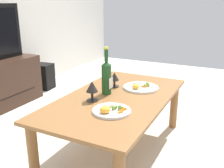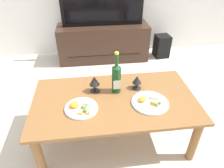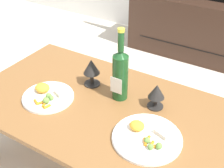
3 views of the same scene
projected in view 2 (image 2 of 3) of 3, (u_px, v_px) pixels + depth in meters
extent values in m
plane|color=beige|center=(114.00, 136.00, 1.96)|extent=(6.40, 6.40, 0.00)
cube|color=brown|center=(115.00, 100.00, 1.71)|extent=(1.35, 0.74, 0.03)
cylinder|color=brown|center=(39.00, 156.00, 1.53)|extent=(0.07, 0.07, 0.43)
cylinder|color=brown|center=(195.00, 140.00, 1.65)|extent=(0.07, 0.07, 0.43)
cylinder|color=brown|center=(49.00, 103.00, 2.03)|extent=(0.07, 0.07, 0.43)
cylinder|color=brown|center=(168.00, 94.00, 2.15)|extent=(0.07, 0.07, 0.43)
cube|color=#382319|center=(103.00, 43.00, 3.11)|extent=(1.32, 0.42, 0.53)
cube|color=black|center=(105.00, 55.00, 3.00)|extent=(1.06, 0.01, 0.01)
cube|color=black|center=(102.00, 3.00, 2.79)|extent=(1.14, 0.04, 0.60)
cube|color=black|center=(102.00, 4.00, 2.77)|extent=(1.05, 0.01, 0.51)
cube|color=black|center=(162.00, 46.00, 3.24)|extent=(0.23, 0.23, 0.35)
cylinder|color=#19471E|center=(116.00, 80.00, 1.72)|extent=(0.08, 0.08, 0.23)
cone|color=#19471E|center=(117.00, 66.00, 1.65)|extent=(0.08, 0.08, 0.03)
cylinder|color=#19471E|center=(117.00, 60.00, 1.61)|extent=(0.03, 0.03, 0.10)
cylinder|color=yellow|center=(117.00, 53.00, 1.58)|extent=(0.03, 0.03, 0.02)
cube|color=silver|center=(117.00, 85.00, 1.70)|extent=(0.06, 0.00, 0.08)
cylinder|color=black|center=(95.00, 91.00, 1.79)|extent=(0.09, 0.09, 0.01)
cylinder|color=black|center=(95.00, 88.00, 1.77)|extent=(0.02, 0.02, 0.06)
cone|color=black|center=(94.00, 81.00, 1.73)|extent=(0.09, 0.09, 0.08)
cylinder|color=black|center=(136.00, 88.00, 1.82)|extent=(0.08, 0.08, 0.01)
cylinder|color=black|center=(137.00, 85.00, 1.81)|extent=(0.02, 0.02, 0.05)
cone|color=black|center=(137.00, 79.00, 1.77)|extent=(0.08, 0.08, 0.07)
cylinder|color=white|center=(81.00, 108.00, 1.60)|extent=(0.26, 0.26, 0.01)
torus|color=white|center=(81.00, 108.00, 1.59)|extent=(0.26, 0.26, 0.01)
ellipsoid|color=orange|center=(74.00, 105.00, 1.59)|extent=(0.08, 0.07, 0.04)
cube|color=beige|center=(87.00, 103.00, 1.63)|extent=(0.07, 0.06, 0.02)
cylinder|color=orange|center=(79.00, 114.00, 1.53)|extent=(0.04, 0.03, 0.01)
cylinder|color=orange|center=(82.00, 113.00, 1.54)|extent=(0.03, 0.04, 0.01)
cylinder|color=orange|center=(89.00, 113.00, 1.54)|extent=(0.02, 0.04, 0.01)
cylinder|color=orange|center=(86.00, 113.00, 1.54)|extent=(0.02, 0.04, 0.01)
sphere|color=olive|center=(86.00, 107.00, 1.58)|extent=(0.03, 0.03, 0.03)
sphere|color=olive|center=(83.00, 107.00, 1.58)|extent=(0.03, 0.03, 0.03)
sphere|color=olive|center=(85.00, 110.00, 1.55)|extent=(0.03, 0.03, 0.03)
cylinder|color=white|center=(150.00, 103.00, 1.65)|extent=(0.30, 0.30, 0.01)
torus|color=white|center=(150.00, 102.00, 1.65)|extent=(0.29, 0.29, 0.01)
ellipsoid|color=orange|center=(142.00, 99.00, 1.65)|extent=(0.07, 0.06, 0.04)
cube|color=beige|center=(154.00, 97.00, 1.69)|extent=(0.08, 0.07, 0.02)
cylinder|color=orange|center=(157.00, 104.00, 1.62)|extent=(0.04, 0.04, 0.01)
cylinder|color=orange|center=(156.00, 104.00, 1.62)|extent=(0.01, 0.04, 0.01)
cylinder|color=orange|center=(152.00, 104.00, 1.62)|extent=(0.03, 0.04, 0.01)
cylinder|color=orange|center=(152.00, 103.00, 1.63)|extent=(0.01, 0.04, 0.01)
sphere|color=olive|center=(153.00, 103.00, 1.62)|extent=(0.03, 0.03, 0.03)
sphere|color=olive|center=(157.00, 105.00, 1.60)|extent=(0.02, 0.02, 0.02)
sphere|color=olive|center=(160.00, 103.00, 1.62)|extent=(0.03, 0.03, 0.03)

